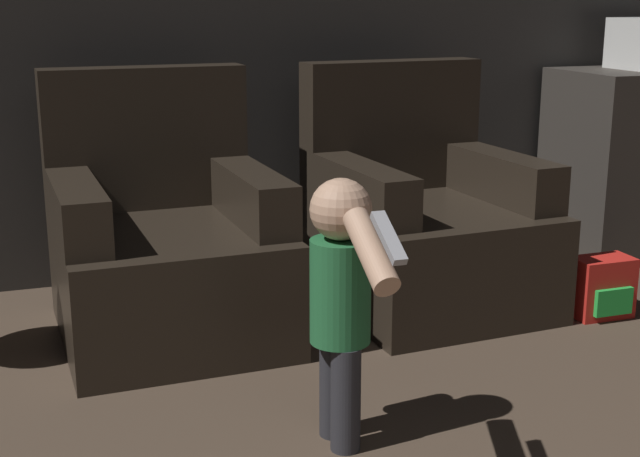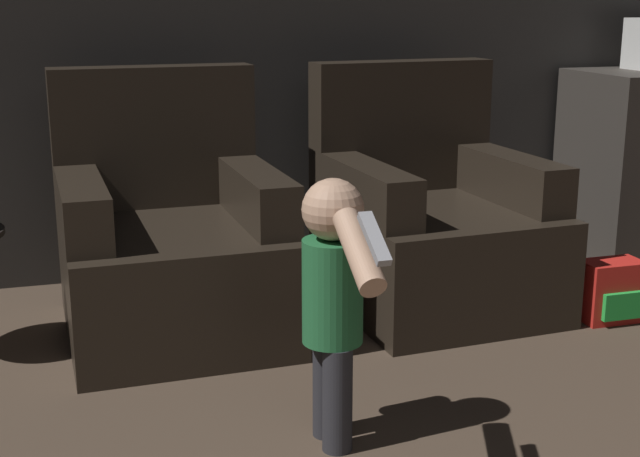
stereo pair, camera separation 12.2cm
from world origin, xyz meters
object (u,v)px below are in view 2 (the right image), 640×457
at_px(armchair_right, 431,226).
at_px(person_toddler, 334,292).
at_px(armchair_left, 171,246).
at_px(toy_backpack, 611,291).

bearing_deg(armchair_right, person_toddler, -129.00).
relative_size(armchair_right, person_toddler, 1.27).
xyz_separation_m(armchair_left, toy_backpack, (1.71, -0.44, -0.21)).
distance_m(armchair_left, person_toddler, 1.15).
relative_size(armchair_left, toy_backpack, 4.03).
bearing_deg(armchair_left, person_toddler, -75.47).
bearing_deg(person_toddler, toy_backpack, -65.00).
xyz_separation_m(armchair_left, person_toddler, (0.32, -1.09, 0.13)).
relative_size(person_toddler, toy_backpack, 3.18).
relative_size(armchair_left, armchair_right, 1.00).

